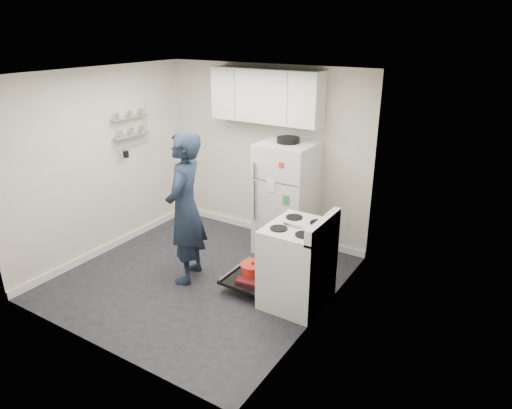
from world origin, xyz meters
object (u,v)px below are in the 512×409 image
Objects in this scene: open_oven_door at (253,273)px; refrigerator at (287,198)px; electric_range at (296,265)px; person at (185,209)px.

refrigerator reaches higher than open_oven_door.
refrigerator is (-0.72, 1.10, 0.31)m from electric_range.
electric_range is 1.35m from refrigerator.
person is (-0.80, -0.23, 0.75)m from open_oven_door.
open_oven_door is (-0.58, 0.00, -0.28)m from electric_range.
electric_range reaches higher than open_oven_door.
person reaches higher than refrigerator.
person is at bearing -170.49° from electric_range.
refrigerator is (-0.14, 1.10, 0.59)m from open_oven_door.
refrigerator is at bearing 123.36° from electric_range.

